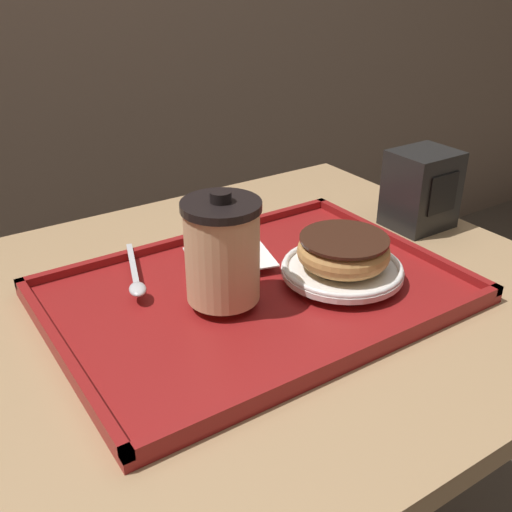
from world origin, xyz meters
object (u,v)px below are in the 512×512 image
Objects in this scene: coffee_cup_front at (222,250)px; napkin_dispenser at (421,189)px; spoon at (136,281)px; donut_chocolate_glazed at (343,251)px.

coffee_cup_front is 1.10× the size of napkin_dispenser.
coffee_cup_front is at bearing -172.51° from napkin_dispenser.
spoon is 1.20× the size of napkin_dispenser.
donut_chocolate_glazed is 0.28m from spoon.
napkin_dispenser reaches higher than donut_chocolate_glazed.
spoon is at bearing 130.97° from coffee_cup_front.
spoon is at bearing 175.70° from napkin_dispenser.
coffee_cup_front is 0.17m from donut_chocolate_glazed.
coffee_cup_front is at bearing 167.68° from donut_chocolate_glazed.
donut_chocolate_glazed is 0.26m from napkin_dispenser.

